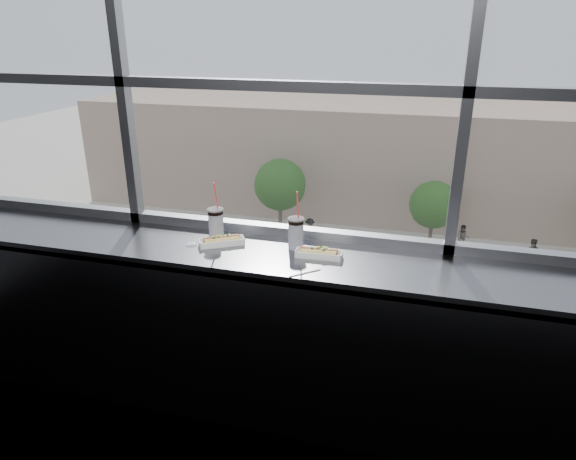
% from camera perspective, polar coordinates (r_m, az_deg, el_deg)
% --- Properties ---
extents(wall_back_lower, '(6.00, 0.00, 6.00)m').
position_cam_1_polar(wall_back_lower, '(3.44, -0.69, -9.01)').
color(wall_back_lower, black).
rests_on(wall_back_lower, ground).
extents(window_glass, '(6.00, 0.00, 6.00)m').
position_cam_1_polar(window_glass, '(2.98, -0.74, 21.52)').
color(window_glass, silver).
rests_on(window_glass, ground).
extents(window_mullions, '(6.00, 0.08, 2.40)m').
position_cam_1_polar(window_mullions, '(2.96, -0.85, 21.52)').
color(window_mullions, gray).
rests_on(window_mullions, ground).
extents(counter, '(6.00, 0.55, 0.06)m').
position_cam_1_polar(counter, '(2.97, -2.20, -3.00)').
color(counter, slate).
rests_on(counter, ground).
extents(counter_fascia, '(6.00, 0.04, 1.04)m').
position_cam_1_polar(counter_fascia, '(3.02, -3.55, -13.97)').
color(counter_fascia, slate).
rests_on(counter_fascia, ground).
extents(hotdog_tray_left, '(0.27, 0.21, 0.07)m').
position_cam_1_polar(hotdog_tray_left, '(3.07, -7.37, -1.18)').
color(hotdog_tray_left, white).
rests_on(hotdog_tray_left, counter).
extents(hotdog_tray_right, '(0.27, 0.10, 0.06)m').
position_cam_1_polar(hotdog_tray_right, '(2.89, 3.45, -2.55)').
color(hotdog_tray_right, white).
rests_on(hotdog_tray_right, counter).
extents(soda_cup_left, '(0.10, 0.10, 0.36)m').
position_cam_1_polar(soda_cup_left, '(3.14, -8.01, 0.88)').
color(soda_cup_left, white).
rests_on(soda_cup_left, counter).
extents(soda_cup_right, '(0.10, 0.10, 0.35)m').
position_cam_1_polar(soda_cup_right, '(2.97, 0.88, -0.17)').
color(soda_cup_right, white).
rests_on(soda_cup_right, counter).
extents(loose_straw, '(0.14, 0.13, 0.01)m').
position_cam_1_polar(loose_straw, '(2.71, 1.90, -4.79)').
color(loose_straw, white).
rests_on(loose_straw, counter).
extents(wrapper, '(0.09, 0.06, 0.02)m').
position_cam_1_polar(wrapper, '(3.10, -10.72, -1.48)').
color(wrapper, silver).
rests_on(wrapper, counter).
extents(plaza_ground, '(120.00, 120.00, 0.00)m').
position_cam_1_polar(plaza_ground, '(48.22, 13.84, 5.16)').
color(plaza_ground, beige).
rests_on(plaza_ground, ground).
extents(street_asphalt, '(80.00, 10.00, 0.06)m').
position_cam_1_polar(street_asphalt, '(26.44, 11.62, -8.84)').
color(street_asphalt, black).
rests_on(street_asphalt, plaza_ground).
extents(far_sidewalk, '(80.00, 6.00, 0.04)m').
position_cam_1_polar(far_sidewalk, '(33.59, 12.70, -2.05)').
color(far_sidewalk, beige).
rests_on(far_sidewalk, plaza_ground).
extents(far_building, '(50.00, 14.00, 8.00)m').
position_cam_1_polar(far_building, '(41.90, 14.00, 8.34)').
color(far_building, tan).
rests_on(far_building, plaza_ground).
extents(car_far_b, '(2.86, 6.13, 2.00)m').
position_cam_1_polar(car_far_b, '(29.53, 16.42, -3.64)').
color(car_far_b, '#9E4C28').
rests_on(car_far_b, street_asphalt).
extents(car_near_c, '(2.97, 6.93, 2.29)m').
position_cam_1_polar(car_near_c, '(22.56, 6.22, -10.78)').
color(car_near_c, maroon).
rests_on(car_near_c, street_asphalt).
extents(car_near_b, '(3.54, 6.75, 2.15)m').
position_cam_1_polar(car_near_b, '(23.27, -2.37, -9.76)').
color(car_near_b, '#3A3636').
rests_on(car_near_b, street_asphalt).
extents(car_near_a, '(3.20, 6.67, 2.16)m').
position_cam_1_polar(car_near_a, '(27.48, -22.18, -6.23)').
color(car_near_a, gray).
rests_on(car_near_a, street_asphalt).
extents(car_far_a, '(2.67, 6.06, 2.00)m').
position_cam_1_polar(car_far_a, '(31.70, -7.35, -1.10)').
color(car_far_a, black).
rests_on(car_far_a, street_asphalt).
extents(car_near_d, '(3.16, 6.14, 1.96)m').
position_cam_1_polar(car_near_d, '(22.94, 24.83, -12.81)').
color(car_near_d, silver).
rests_on(car_near_d, street_asphalt).
extents(pedestrian_d, '(1.02, 0.76, 2.28)m').
position_cam_1_polar(pedestrian_d, '(32.80, 25.43, -2.12)').
color(pedestrian_d, '#66605B').
rests_on(pedestrian_d, far_sidewalk).
extents(pedestrian_a, '(0.71, 0.95, 2.14)m').
position_cam_1_polar(pedestrian_a, '(32.98, 2.43, 0.10)').
color(pedestrian_a, '#66605B').
rests_on(pedestrian_a, far_sidewalk).
extents(pedestrian_c, '(0.91, 0.68, 2.05)m').
position_cam_1_polar(pedestrian_c, '(33.91, 18.89, -0.58)').
color(pedestrian_c, '#66605B').
rests_on(pedestrian_c, far_sidewalk).
extents(tree_left, '(3.41, 3.41, 5.33)m').
position_cam_1_polar(tree_left, '(33.56, -0.89, 5.03)').
color(tree_left, '#47382B').
rests_on(tree_left, far_sidewalk).
extents(tree_center, '(2.95, 2.95, 4.61)m').
position_cam_1_polar(tree_center, '(32.49, 15.87, 2.70)').
color(tree_center, '#47382B').
rests_on(tree_center, far_sidewalk).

